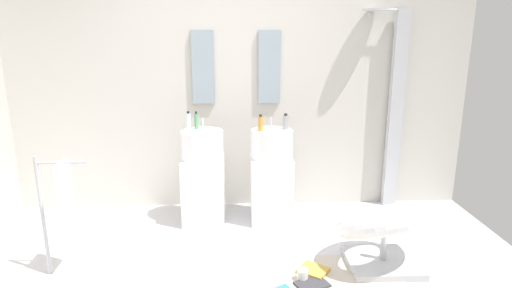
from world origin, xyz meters
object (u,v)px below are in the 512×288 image
(magazine_ochre, at_px, (313,270))
(soap_bottle_clear, at_px, (189,122))
(towel_rack, at_px, (61,197))
(lounge_chair, at_px, (385,226))
(soap_bottle_green, at_px, (197,121))
(coffee_mug, at_px, (303,275))
(soap_bottle_amber, at_px, (261,124))
(soap_bottle_grey, at_px, (286,122))
(shower_column, at_px, (395,106))
(pedestal_sink_right, at_px, (272,176))
(pedestal_sink_left, at_px, (203,177))
(magazine_charcoal, at_px, (312,284))

(magazine_ochre, xyz_separation_m, soap_bottle_clear, (-1.04, 1.04, 0.98))
(towel_rack, bearing_deg, magazine_ochre, -2.96)
(lounge_chair, xyz_separation_m, soap_bottle_green, (-1.54, 1.02, 0.65))
(lounge_chair, relative_size, coffee_mug, 12.07)
(towel_rack, xyz_separation_m, soap_bottle_amber, (1.54, 0.88, 0.36))
(soap_bottle_grey, bearing_deg, magazine_ochre, -83.79)
(shower_column, xyz_separation_m, magazine_ochre, (-1.05, -1.35, -1.05))
(magazine_ochre, relative_size, soap_bottle_green, 1.25)
(coffee_mug, bearing_deg, soap_bottle_grey, 90.67)
(soap_bottle_clear, xyz_separation_m, soap_bottle_amber, (0.68, -0.06, -0.01))
(shower_column, bearing_deg, magazine_ochre, -127.84)
(coffee_mug, relative_size, soap_bottle_grey, 0.57)
(soap_bottle_grey, bearing_deg, pedestal_sink_right, -165.47)
(pedestal_sink_right, xyz_separation_m, soap_bottle_amber, (-0.11, -0.03, 0.53))
(pedestal_sink_right, bearing_deg, pedestal_sink_left, 180.00)
(shower_column, bearing_deg, soap_bottle_clear, -171.47)
(soap_bottle_clear, bearing_deg, pedestal_sink_right, -1.73)
(shower_column, xyz_separation_m, lounge_chair, (-0.48, -1.26, -0.73))
(towel_rack, distance_m, soap_bottle_green, 1.42)
(pedestal_sink_right, height_order, soap_bottle_grey, soap_bottle_grey)
(soap_bottle_green, relative_size, soap_bottle_clear, 0.92)
(towel_rack, relative_size, soap_bottle_clear, 5.17)
(soap_bottle_green, bearing_deg, soap_bottle_grey, -4.09)
(towel_rack, xyz_separation_m, magazine_charcoal, (1.85, -0.27, -0.61))
(soap_bottle_green, bearing_deg, magazine_charcoal, -54.12)
(magazine_charcoal, distance_m, soap_bottle_clear, 1.85)
(magazine_ochre, relative_size, soap_bottle_amber, 1.33)
(lounge_chair, bearing_deg, shower_column, 69.32)
(pedestal_sink_left, bearing_deg, soap_bottle_grey, 2.49)
(shower_column, height_order, coffee_mug, shower_column)
(shower_column, height_order, magazine_ochre, shower_column)
(shower_column, relative_size, soap_bottle_clear, 11.16)
(shower_column, bearing_deg, lounge_chair, -110.68)
(lounge_chair, bearing_deg, soap_bottle_clear, 149.43)
(magazine_charcoal, xyz_separation_m, coffee_mug, (-0.06, 0.07, 0.03))
(shower_column, height_order, lounge_chair, shower_column)
(towel_rack, relative_size, coffee_mug, 10.91)
(towel_rack, bearing_deg, soap_bottle_green, 47.55)
(pedestal_sink_left, relative_size, soap_bottle_grey, 6.68)
(soap_bottle_clear, height_order, soap_bottle_amber, soap_bottle_clear)
(lounge_chair, relative_size, soap_bottle_clear, 5.72)
(magazine_ochre, bearing_deg, soap_bottle_clear, 171.58)
(towel_rack, bearing_deg, shower_column, 23.05)
(shower_column, xyz_separation_m, soap_bottle_clear, (-2.09, -0.31, -0.08))
(pedestal_sink_left, xyz_separation_m, magazine_ochre, (0.91, -1.01, -0.43))
(lounge_chair, bearing_deg, soap_bottle_amber, 136.18)
(soap_bottle_amber, bearing_deg, pedestal_sink_left, 176.51)
(soap_bottle_clear, bearing_deg, lounge_chair, -30.57)
(coffee_mug, bearing_deg, shower_column, 51.65)
(pedestal_sink_right, bearing_deg, magazine_charcoal, -80.07)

